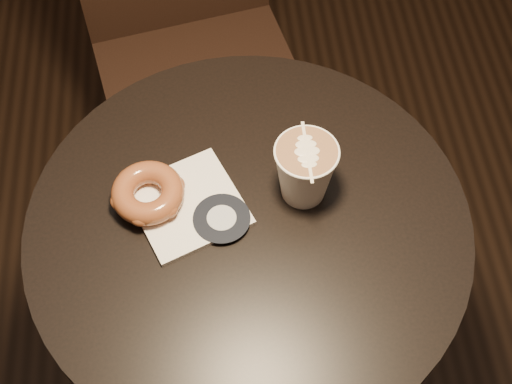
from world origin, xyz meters
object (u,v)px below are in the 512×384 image
Objects in this scene: pastry_bag at (188,205)px; latte_cup at (305,172)px; cafe_table at (249,277)px; doughnut at (148,193)px; chair at (187,14)px.

latte_cup is (0.18, 0.01, 0.05)m from pastry_bag.
pastry_bag is (-0.09, 0.04, 0.20)m from cafe_table.
pastry_bag is at bearing 158.64° from cafe_table.
doughnut reaches higher than cafe_table.
chair reaches higher than cafe_table.
pastry_bag is at bearing -103.08° from chair.
chair is at bearing 83.00° from doughnut.
chair is 0.60m from pastry_bag.
latte_cup reaches higher than pastry_bag.
chair is 6.82× the size of pastry_bag.
chair is 9.92× the size of latte_cup.
cafe_table is 0.69× the size of chair.
doughnut is at bearing -109.11° from chair.
cafe_table is 4.69× the size of pastry_bag.
doughnut is at bearing 161.95° from cafe_table.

